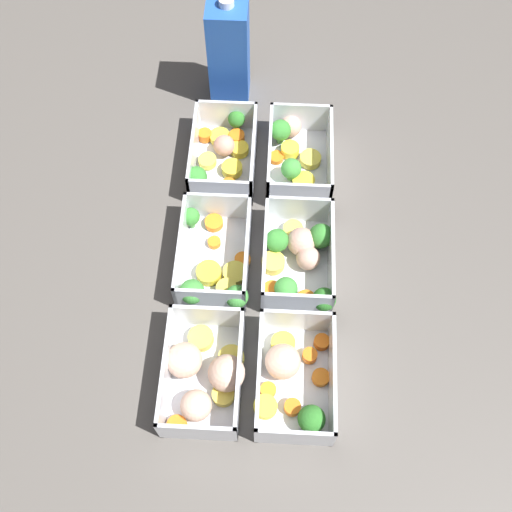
{
  "coord_description": "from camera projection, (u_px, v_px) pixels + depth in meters",
  "views": [
    {
      "loc": [
        -0.43,
        -0.02,
        0.82
      ],
      "look_at": [
        0.0,
        0.0,
        0.02
      ],
      "focal_mm": 42.0,
      "sensor_mm": 36.0,
      "label": 1
    }
  ],
  "objects": [
    {
      "name": "container_near_center",
      "position": [
        299.0,
        258.0,
        0.9
      ],
      "size": [
        0.17,
        0.12,
        0.06
      ],
      "color": "silver",
      "rests_on": "ground_plane"
    },
    {
      "name": "ground_plane",
      "position": [
        256.0,
        263.0,
        0.92
      ],
      "size": [
        4.0,
        4.0,
        0.0
      ],
      "primitive_type": "plane",
      "color": "#56514C"
    },
    {
      "name": "container_near_left",
      "position": [
        293.0,
        377.0,
        0.81
      ],
      "size": [
        0.17,
        0.11,
        0.06
      ],
      "color": "silver",
      "rests_on": "ground_plane"
    },
    {
      "name": "container_far_center",
      "position": [
        214.0,
        263.0,
        0.9
      ],
      "size": [
        0.17,
        0.11,
        0.06
      ],
      "color": "silver",
      "rests_on": "ground_plane"
    },
    {
      "name": "container_near_right",
      "position": [
        296.0,
        155.0,
        0.99
      ],
      "size": [
        0.18,
        0.11,
        0.06
      ],
      "color": "silver",
      "rests_on": "ground_plane"
    },
    {
      "name": "container_far_right",
      "position": [
        222.0,
        154.0,
        0.99
      ],
      "size": [
        0.17,
        0.11,
        0.06
      ],
      "color": "silver",
      "rests_on": "ground_plane"
    },
    {
      "name": "juice_carton",
      "position": [
        229.0,
        53.0,
        1.0
      ],
      "size": [
        0.07,
        0.07,
        0.2
      ],
      "color": "blue",
      "rests_on": "ground_plane"
    },
    {
      "name": "container_far_left",
      "position": [
        204.0,
        374.0,
        0.81
      ],
      "size": [
        0.17,
        0.13,
        0.06
      ],
      "color": "silver",
      "rests_on": "ground_plane"
    }
  ]
}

